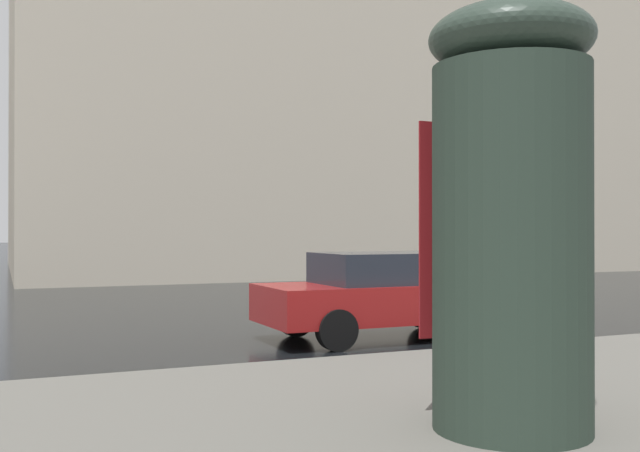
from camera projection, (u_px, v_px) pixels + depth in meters
The scene contains 3 objects.
haussmann_block_corner at pixel (324, 23), 37.17m from camera, with size 19.61×29.18×25.00m.
billboard_column at pixel (511, 211), 5.99m from camera, with size 1.34×1.34×3.46m.
car_red at pixel (387, 292), 12.08m from camera, with size 1.85×4.10×1.41m.
Camera 1 is at (-11.65, -3.51, 1.76)m, focal length 41.40 mm.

